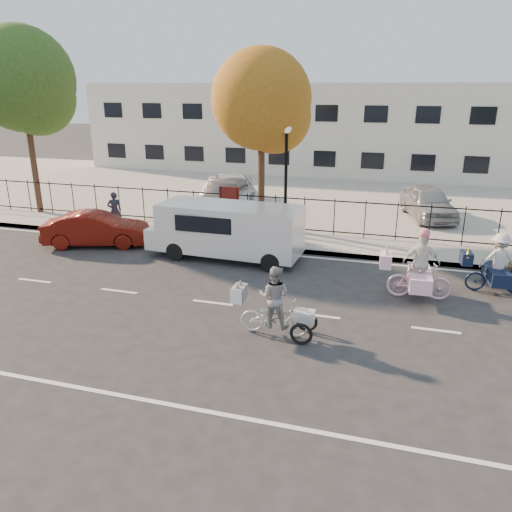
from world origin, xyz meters
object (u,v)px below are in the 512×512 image
(lamppost, at_px, (286,160))
(red_sedan, at_px, (97,229))
(lot_car_c, at_px, (223,196))
(lot_car_d, at_px, (428,202))
(bull_bike, at_px, (496,269))
(zebra_trike, at_px, (274,309))
(pedestrian, at_px, (115,210))
(white_van, at_px, (227,229))
(unicorn_bike, at_px, (419,273))
(lot_car_b, at_px, (232,190))

(lamppost, distance_m, red_sedan, 7.72)
(lamppost, height_order, lot_car_c, lamppost)
(red_sedan, height_order, lot_car_d, lot_car_d)
(bull_bike, relative_size, lot_car_c, 0.45)
(red_sedan, distance_m, lot_car_c, 6.73)
(zebra_trike, distance_m, pedestrian, 11.07)
(lot_car_c, bearing_deg, white_van, -70.09)
(lot_car_d, bearing_deg, pedestrian, -172.24)
(red_sedan, relative_size, lot_car_d, 0.93)
(white_van, distance_m, red_sedan, 5.31)
(bull_bike, bearing_deg, red_sedan, 81.74)
(unicorn_bike, xyz_separation_m, red_sedan, (-11.71, 1.83, -0.13))
(unicorn_bike, distance_m, lot_car_d, 9.22)
(lot_car_b, xyz_separation_m, lot_car_c, (0.08, -1.48, -0.01))
(zebra_trike, xyz_separation_m, red_sedan, (-8.31, 5.12, -0.04))
(unicorn_bike, height_order, lot_car_d, unicorn_bike)
(lamppost, relative_size, zebra_trike, 2.09)
(lamppost, distance_m, bull_bike, 8.47)
(lot_car_b, xyz_separation_m, lot_car_d, (9.37, -0.14, -0.01))
(white_van, bearing_deg, lamppost, 68.12)
(zebra_trike, bearing_deg, bull_bike, -52.42)
(lot_car_b, bearing_deg, bull_bike, -58.36)
(red_sedan, height_order, lot_car_b, lot_car_b)
(red_sedan, distance_m, lot_car_b, 8.05)
(white_van, relative_size, lot_car_b, 1.06)
(unicorn_bike, height_order, pedestrian, unicorn_bike)
(zebra_trike, bearing_deg, lot_car_c, 24.79)
(red_sedan, xyz_separation_m, pedestrian, (-0.30, 1.83, 0.28))
(lot_car_b, bearing_deg, lamppost, -71.76)
(lot_car_b, bearing_deg, white_van, -93.97)
(white_van, bearing_deg, unicorn_bike, -13.15)
(bull_bike, distance_m, lot_car_b, 13.75)
(zebra_trike, height_order, lot_car_d, zebra_trike)
(lamppost, xyz_separation_m, red_sedan, (-6.68, -3.00, -2.46))
(lamppost, height_order, white_van, lamppost)
(unicorn_bike, bearing_deg, pedestrian, 70.59)
(red_sedan, bearing_deg, white_van, -108.06)
(white_van, bearing_deg, red_sedan, -177.22)
(pedestrian, height_order, lot_car_d, pedestrian)
(bull_bike, distance_m, lot_car_c, 12.85)
(lot_car_d, bearing_deg, unicorn_bike, -109.43)
(lamppost, distance_m, lot_car_d, 7.44)
(red_sedan, bearing_deg, unicorn_bike, -116.95)
(zebra_trike, distance_m, red_sedan, 9.76)
(pedestrian, bearing_deg, lot_car_d, 167.73)
(unicorn_bike, height_order, white_van, unicorn_bike)
(pedestrian, bearing_deg, bull_bike, 133.92)
(bull_bike, relative_size, white_van, 0.36)
(unicorn_bike, distance_m, pedestrian, 12.56)
(bull_bike, height_order, pedestrian, bull_bike)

